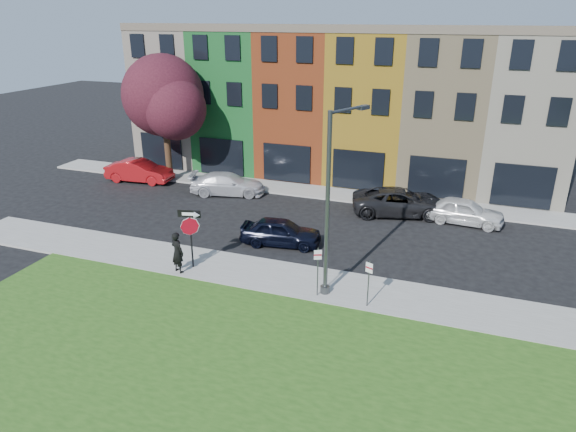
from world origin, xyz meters
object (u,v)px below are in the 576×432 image
at_px(stop_sign, 190,227).
at_px(sedan_near, 281,232).
at_px(man, 177,252).
at_px(street_lamp, 331,206).

bearing_deg(stop_sign, sedan_near, 40.77).
distance_m(stop_sign, man, 1.27).
height_order(stop_sign, man, stop_sign).
bearing_deg(stop_sign, man, -134.23).
relative_size(man, street_lamp, 0.25).
bearing_deg(stop_sign, street_lamp, -13.33).
bearing_deg(sedan_near, man, 136.83).
bearing_deg(sedan_near, stop_sign, 136.18).
bearing_deg(man, stop_sign, -100.54).
relative_size(stop_sign, street_lamp, 0.37).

